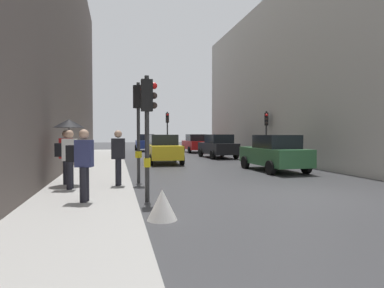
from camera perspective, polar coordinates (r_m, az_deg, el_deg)
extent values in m
plane|color=#38383A|center=(10.29, 17.86, -8.44)|extent=(120.00, 120.00, 0.00)
cube|color=#A8A5A0|center=(14.79, -16.49, -4.99)|extent=(2.68, 40.00, 0.16)
cube|color=#B2ADA3|center=(26.02, 25.27, 9.91)|extent=(12.00, 25.87, 11.10)
cylinder|color=#2D2D2D|center=(28.25, -4.38, 1.92)|extent=(0.12, 0.12, 3.72)
cube|color=black|center=(28.29, -4.39, 4.64)|extent=(0.25, 0.31, 0.84)
cube|color=yellow|center=(28.26, -4.38, 0.28)|extent=(0.21, 0.17, 0.24)
sphere|color=red|center=(28.11, -4.31, 5.18)|extent=(0.18, 0.18, 0.18)
sphere|color=#2D231E|center=(28.10, -4.31, 4.65)|extent=(0.18, 0.18, 0.18)
sphere|color=#2D231E|center=(28.09, -4.31, 4.12)|extent=(0.18, 0.18, 0.18)
cylinder|color=#2D2D2D|center=(8.67, -7.97, 0.88)|extent=(0.12, 0.12, 3.36)
cube|color=black|center=(8.72, -8.00, 8.51)|extent=(0.30, 0.24, 0.84)
cube|color=yellow|center=(8.70, -7.95, -3.27)|extent=(0.16, 0.20, 0.24)
sphere|color=red|center=(8.78, -6.76, 10.18)|extent=(0.18, 0.18, 0.18)
sphere|color=#2D231E|center=(8.74, -6.75, 8.50)|extent=(0.18, 0.18, 0.18)
sphere|color=#2D231E|center=(8.72, -6.74, 6.80)|extent=(0.18, 0.18, 0.18)
cylinder|color=#2D2D2D|center=(12.04, -9.46, 1.95)|extent=(0.12, 0.12, 3.70)
cube|color=black|center=(12.11, -9.50, 8.24)|extent=(0.38, 0.37, 0.84)
cube|color=yellow|center=(12.06, -9.44, -1.85)|extent=(0.25, 0.26, 0.24)
sphere|color=red|center=(12.04, -8.74, 9.53)|extent=(0.18, 0.18, 0.18)
sphere|color=#2D231E|center=(12.01, -8.73, 8.30)|extent=(0.18, 0.18, 0.18)
sphere|color=#2D231E|center=(11.98, -8.72, 7.07)|extent=(0.18, 0.18, 0.18)
cylinder|color=#2D2D2D|center=(21.93, 13.00, 1.36)|extent=(0.12, 0.12, 3.31)
cube|color=black|center=(21.95, 13.02, 4.32)|extent=(0.34, 0.37, 0.84)
cube|color=yellow|center=(21.94, 12.99, -0.22)|extent=(0.25, 0.22, 0.24)
sphere|color=red|center=(21.77, 13.07, 5.03)|extent=(0.18, 0.18, 0.18)
sphere|color=#2D231E|center=(21.76, 13.06, 4.34)|extent=(0.18, 0.18, 0.18)
sphere|color=#2D231E|center=(21.75, 13.06, 3.66)|extent=(0.18, 0.18, 0.18)
cube|color=#2D6038|center=(16.21, 14.26, -2.11)|extent=(1.91, 4.24, 0.80)
cube|color=black|center=(15.96, 14.71, 0.41)|extent=(1.65, 2.04, 0.64)
cylinder|color=black|center=(17.04, 9.39, -3.23)|extent=(0.24, 0.65, 0.64)
cylinder|color=black|center=(17.85, 14.67, -3.04)|extent=(0.24, 0.65, 0.64)
cylinder|color=black|center=(14.63, 13.72, -4.10)|extent=(0.24, 0.65, 0.64)
cylinder|color=black|center=(15.57, 19.57, -3.80)|extent=(0.24, 0.65, 0.64)
cube|color=navy|center=(33.99, -8.18, -0.03)|extent=(1.89, 4.24, 0.80)
cube|color=black|center=(34.22, -8.24, 1.19)|extent=(1.64, 2.03, 0.64)
cylinder|color=black|center=(32.78, -6.36, -0.79)|extent=(0.23, 0.64, 0.64)
cylinder|color=black|center=(32.58, -9.49, -0.82)|extent=(0.23, 0.64, 0.64)
cylinder|color=black|center=(35.45, -6.98, -0.59)|extent=(0.23, 0.64, 0.64)
cylinder|color=black|center=(35.26, -9.88, -0.62)|extent=(0.23, 0.64, 0.64)
cube|color=yellow|center=(19.90, -5.03, -1.33)|extent=(1.88, 4.24, 0.80)
cube|color=black|center=(20.12, -5.13, 0.75)|extent=(1.64, 2.03, 0.64)
cylinder|color=black|center=(18.73, -1.78, -2.75)|extent=(0.23, 0.64, 0.64)
cylinder|color=black|center=(18.49, -7.28, -2.83)|extent=(0.23, 0.64, 0.64)
cylinder|color=black|center=(21.38, -3.08, -2.18)|extent=(0.23, 0.64, 0.64)
cylinder|color=black|center=(21.18, -7.90, -2.24)|extent=(0.23, 0.64, 0.64)
cube|color=black|center=(24.33, 4.56, -0.75)|extent=(2.03, 4.29, 0.80)
cube|color=black|center=(24.07, 4.78, 0.93)|extent=(1.71, 2.08, 0.64)
cylinder|color=black|center=(25.32, 1.56, -1.55)|extent=(0.25, 0.65, 0.64)
cylinder|color=black|center=(25.93, 5.35, -1.48)|extent=(0.25, 0.65, 0.64)
cylinder|color=black|center=(22.77, 3.66, -1.94)|extent=(0.25, 0.65, 0.64)
cylinder|color=black|center=(23.45, 7.80, -1.84)|extent=(0.25, 0.65, 0.64)
cube|color=red|center=(31.20, 0.59, -0.17)|extent=(1.86, 4.22, 0.80)
cube|color=black|center=(30.94, 0.71, 1.14)|extent=(1.63, 2.02, 0.64)
cylinder|color=black|center=(32.32, -1.56, -0.81)|extent=(0.23, 0.64, 0.64)
cylinder|color=black|center=(32.76, 1.52, -0.78)|extent=(0.23, 0.64, 0.64)
cylinder|color=black|center=(29.69, -0.43, -1.05)|extent=(0.23, 0.64, 0.64)
cylinder|color=black|center=(30.17, 2.90, -1.01)|extent=(0.23, 0.64, 0.64)
cylinder|color=black|center=(11.51, -21.21, -4.45)|extent=(0.16, 0.16, 0.85)
cylinder|color=black|center=(11.32, -21.46, -4.56)|extent=(0.16, 0.16, 0.85)
cube|color=red|center=(11.36, -21.38, -0.72)|extent=(0.43, 0.30, 0.66)
sphere|color=tan|center=(11.35, -21.41, 1.66)|extent=(0.24, 0.24, 0.24)
cylinder|color=black|center=(11.33, -20.91, 0.55)|extent=(0.02, 0.02, 0.90)
cone|color=black|center=(11.33, -20.94, 3.43)|extent=(1.00, 1.00, 0.28)
cylinder|color=black|center=(8.45, -18.27, -6.67)|extent=(0.16, 0.16, 0.85)
cylinder|color=black|center=(8.26, -18.72, -6.87)|extent=(0.16, 0.16, 0.85)
cube|color=navy|center=(8.28, -18.55, -1.59)|extent=(0.45, 0.35, 0.66)
sphere|color=tan|center=(8.27, -18.58, 1.66)|extent=(0.24, 0.24, 0.24)
cube|color=black|center=(8.38, -20.49, -1.57)|extent=(0.26, 0.32, 0.40)
cylinder|color=black|center=(10.48, -20.66, -5.06)|extent=(0.16, 0.16, 0.85)
cylinder|color=black|center=(10.28, -20.91, -5.19)|extent=(0.16, 0.16, 0.85)
cube|color=silver|center=(10.32, -20.83, -0.96)|extent=(0.42, 0.30, 0.66)
sphere|color=tan|center=(10.31, -20.86, 1.65)|extent=(0.24, 0.24, 0.24)
cube|color=black|center=(10.39, -22.44, -0.96)|extent=(0.23, 0.30, 0.40)
cylinder|color=black|center=(10.76, -12.81, -4.80)|extent=(0.16, 0.16, 0.85)
cylinder|color=black|center=(10.56, -12.98, -4.93)|extent=(0.16, 0.16, 0.85)
cube|color=black|center=(10.60, -12.93, -0.81)|extent=(0.44, 0.32, 0.66)
sphere|color=tan|center=(10.59, -12.94, 1.73)|extent=(0.24, 0.24, 0.24)
cone|color=silver|center=(6.94, -5.31, -10.63)|extent=(0.64, 0.64, 0.65)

